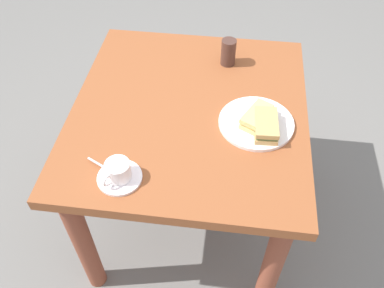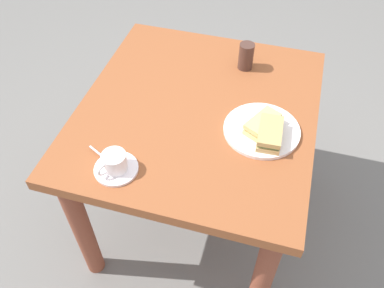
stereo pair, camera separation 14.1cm
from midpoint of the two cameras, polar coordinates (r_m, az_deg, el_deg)
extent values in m
plane|color=slate|center=(2.16, -2.15, -9.59)|extent=(6.00, 6.00, 0.00)
cube|color=brown|center=(1.60, -2.88, 4.45)|extent=(1.01, 0.92, 0.05)
cylinder|color=brown|center=(1.65, 8.84, -16.77)|extent=(0.08, 0.08, 0.70)
cylinder|color=brown|center=(2.15, 9.38, 4.03)|extent=(0.08, 0.08, 0.70)
cylinder|color=brown|center=(1.75, -17.47, -13.34)|extent=(0.08, 0.08, 0.70)
cylinder|color=brown|center=(2.23, -10.44, 5.74)|extent=(0.08, 0.08, 0.70)
cylinder|color=white|center=(1.52, 6.48, 2.87)|extent=(0.28, 0.28, 0.01)
cube|color=#D8BC77|center=(1.51, 6.46, 3.34)|extent=(0.16, 0.13, 0.02)
cube|color=#D4C777|center=(1.50, 6.50, 3.73)|extent=(0.15, 0.12, 0.01)
cube|color=#D8BD70|center=(1.49, 6.55, 4.12)|extent=(0.16, 0.13, 0.02)
cube|color=tan|center=(1.48, 7.70, 2.03)|extent=(0.15, 0.09, 0.02)
cube|color=#708850|center=(1.47, 7.77, 2.46)|extent=(0.14, 0.08, 0.01)
cube|color=tan|center=(1.46, 7.83, 2.89)|extent=(0.15, 0.09, 0.02)
cylinder|color=white|center=(1.38, -13.10, -4.82)|extent=(0.15, 0.15, 0.01)
cylinder|color=white|center=(1.35, -13.38, -3.84)|extent=(0.08, 0.08, 0.07)
cylinder|color=#A97141|center=(1.33, -13.59, -3.07)|extent=(0.07, 0.07, 0.01)
torus|color=white|center=(1.33, -14.78, -5.17)|extent=(0.05, 0.03, 0.05)
cube|color=silver|center=(1.43, -16.19, -2.72)|extent=(0.04, 0.07, 0.00)
ellipsoid|color=silver|center=(1.41, -14.87, -3.54)|extent=(0.03, 0.03, 0.01)
cylinder|color=#4B3028|center=(1.77, 2.86, 12.77)|extent=(0.06, 0.06, 0.12)
camera|label=1|loc=(0.07, -92.87, -3.19)|focal=37.64mm
camera|label=2|loc=(0.07, 87.13, 3.19)|focal=37.64mm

